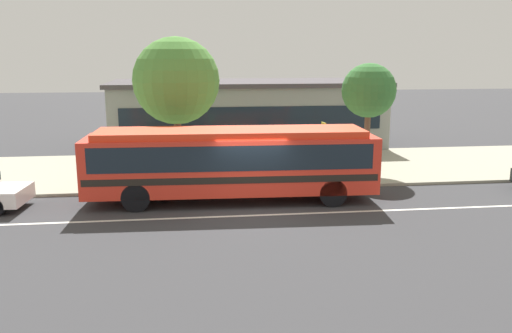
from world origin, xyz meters
TOP-DOWN VIEW (x-y plane):
  - ground_plane at (0.00, 0.00)m, footprint 120.00×120.00m
  - sidewalk_slab at (0.00, 6.52)m, footprint 60.00×8.00m
  - lane_stripe_center at (0.00, -0.80)m, footprint 56.00×0.16m
  - transit_bus at (-0.61, 1.17)m, footprint 10.64×2.88m
  - pedestrian_waiting_near_sign at (-0.72, 4.17)m, footprint 0.46×0.46m
  - pedestrian_walking_along_curb at (-4.75, 3.61)m, footprint 0.40×0.40m
  - bus_stop_sign at (3.27, 2.86)m, footprint 0.09×0.44m
  - street_tree_near_stop at (-2.65, 5.75)m, footprint 3.81×3.81m
  - street_tree_mid_block at (5.87, 5.07)m, footprint 2.43×2.43m
  - station_building at (1.27, 13.23)m, footprint 15.74×6.58m

SIDE VIEW (x-z plane):
  - ground_plane at x=0.00m, z-range 0.00..0.00m
  - lane_stripe_center at x=0.00m, z-range 0.00..0.01m
  - sidewalk_slab at x=0.00m, z-range 0.00..0.12m
  - pedestrian_waiting_near_sign at x=-0.72m, z-range 0.26..1.93m
  - pedestrian_walking_along_curb at x=-4.75m, z-range 0.27..1.97m
  - transit_bus at x=-0.61m, z-range 0.22..2.92m
  - bus_stop_sign at x=3.27m, z-range 0.48..3.03m
  - station_building at x=1.27m, z-range 0.01..3.83m
  - street_tree_mid_block at x=5.87m, z-range 1.31..6.18m
  - street_tree_near_stop at x=-2.65m, z-range 1.21..7.22m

